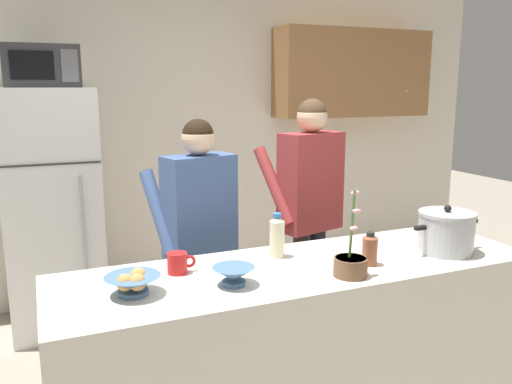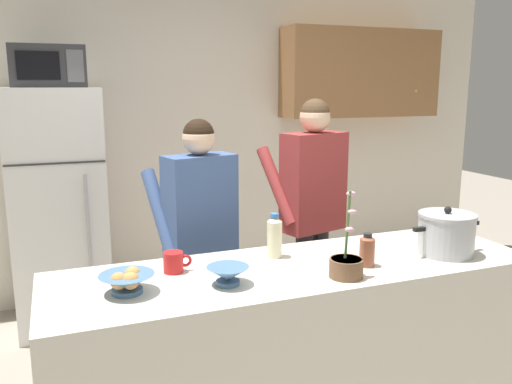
# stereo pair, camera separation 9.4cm
# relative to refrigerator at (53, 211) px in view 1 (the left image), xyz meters

# --- Properties ---
(back_wall_unit) EXTENTS (6.00, 0.48, 2.60)m
(back_wall_unit) POSITION_rel_refrigerator_xyz_m (1.30, 0.41, 0.53)
(back_wall_unit) COLOR silver
(back_wall_unit) RESTS_ON ground
(kitchen_island) EXTENTS (2.31, 0.68, 0.92)m
(kitchen_island) POSITION_rel_refrigerator_xyz_m (1.03, -1.85, -0.41)
(kitchen_island) COLOR silver
(kitchen_island) RESTS_ON ground
(refrigerator) EXTENTS (0.64, 0.68, 1.74)m
(refrigerator) POSITION_rel_refrigerator_xyz_m (0.00, 0.00, 0.00)
(refrigerator) COLOR white
(refrigerator) RESTS_ON ground
(microwave) EXTENTS (0.48, 0.37, 0.28)m
(microwave) POSITION_rel_refrigerator_xyz_m (0.00, -0.02, 1.01)
(microwave) COLOR #2D2D30
(microwave) RESTS_ON refrigerator
(person_near_pot) EXTENTS (0.55, 0.49, 1.57)m
(person_near_pot) POSITION_rel_refrigerator_xyz_m (0.75, -1.11, 0.10)
(person_near_pot) COLOR black
(person_near_pot) RESTS_ON ground
(person_by_sink) EXTENTS (0.59, 0.52, 1.67)m
(person_by_sink) POSITION_rel_refrigerator_xyz_m (1.56, -0.95, 0.18)
(person_by_sink) COLOR black
(person_by_sink) RESTS_ON ground
(cooking_pot) EXTENTS (0.39, 0.28, 0.25)m
(cooking_pot) POSITION_rel_refrigerator_xyz_m (1.79, -1.95, 0.16)
(cooking_pot) COLOR #ADAFB5
(cooking_pot) RESTS_ON kitchen_island
(coffee_mug) EXTENTS (0.13, 0.09, 0.10)m
(coffee_mug) POSITION_rel_refrigerator_xyz_m (0.47, -1.72, 0.10)
(coffee_mug) COLOR red
(coffee_mug) RESTS_ON kitchen_island
(bread_bowl) EXTENTS (0.23, 0.23, 0.10)m
(bread_bowl) POSITION_rel_refrigerator_xyz_m (0.23, -1.90, 0.10)
(bread_bowl) COLOR #4C7299
(bread_bowl) RESTS_ON kitchen_island
(empty_bowl) EXTENTS (0.18, 0.18, 0.08)m
(empty_bowl) POSITION_rel_refrigerator_xyz_m (0.64, -1.96, 0.10)
(empty_bowl) COLOR #4C7299
(empty_bowl) RESTS_ON kitchen_island
(bottle_near_edge) EXTENTS (0.07, 0.07, 0.16)m
(bottle_near_edge) POSITION_rel_refrigerator_xyz_m (1.32, -1.97, 0.13)
(bottle_near_edge) COLOR brown
(bottle_near_edge) RESTS_ON kitchen_island
(bottle_mid_counter) EXTENTS (0.07, 0.07, 0.22)m
(bottle_mid_counter) POSITION_rel_refrigerator_xyz_m (0.97, -1.69, 0.16)
(bottle_mid_counter) COLOR beige
(bottle_mid_counter) RESTS_ON kitchen_island
(potted_orchid) EXTENTS (0.15, 0.15, 0.39)m
(potted_orchid) POSITION_rel_refrigerator_xyz_m (1.16, -2.06, 0.11)
(potted_orchid) COLOR brown
(potted_orchid) RESTS_ON kitchen_island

